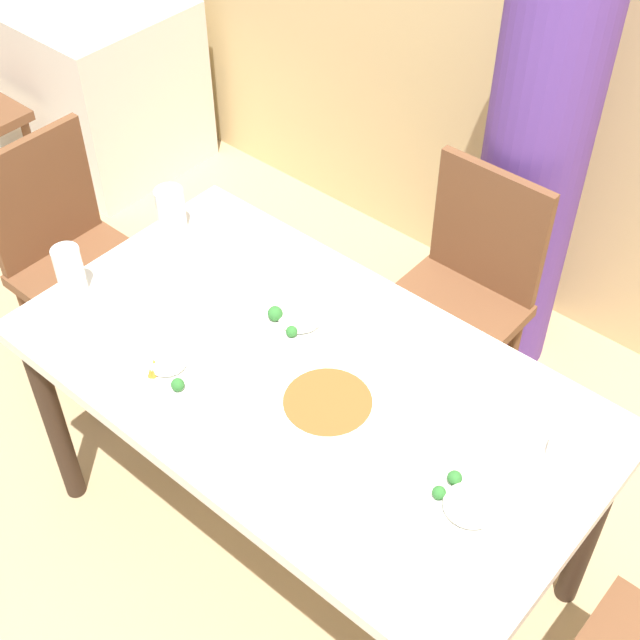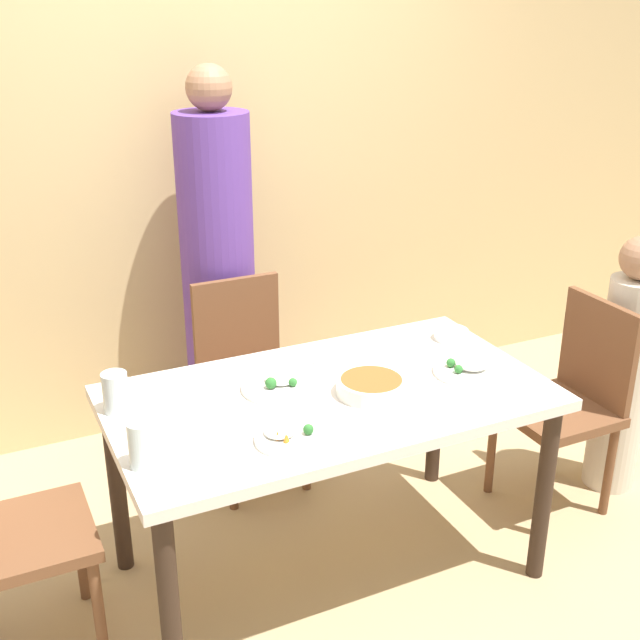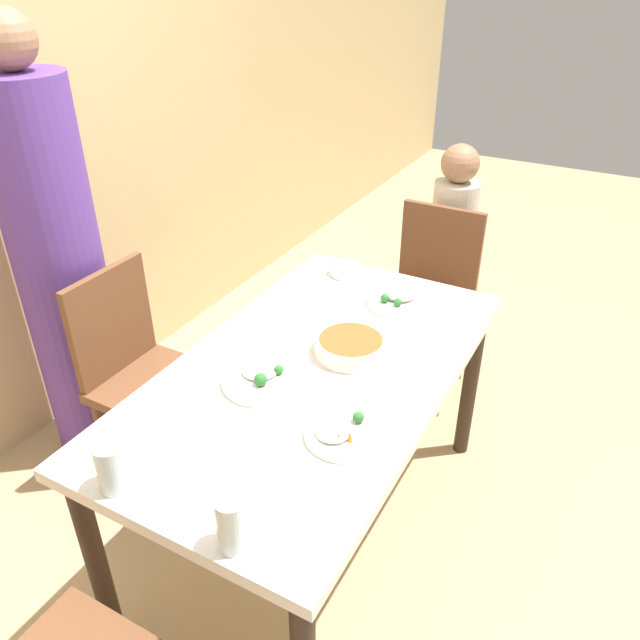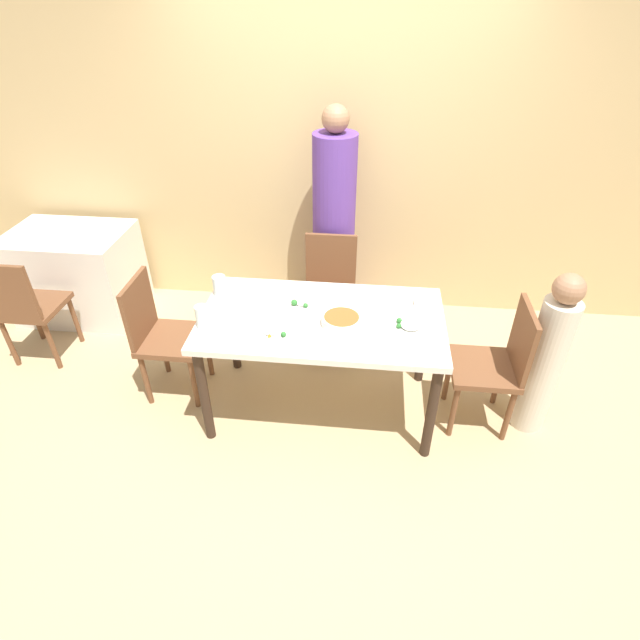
{
  "view_description": "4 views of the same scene",
  "coord_description": "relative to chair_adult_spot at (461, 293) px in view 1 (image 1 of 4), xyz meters",
  "views": [
    {
      "loc": [
        0.97,
        -1.08,
        2.34
      ],
      "look_at": [
        0.01,
        0.04,
        0.9
      ],
      "focal_mm": 50.0,
      "sensor_mm": 36.0,
      "label": 1
    },
    {
      "loc": [
        -1.05,
        -2.14,
        1.98
      ],
      "look_at": [
        -0.0,
        0.07,
        0.97
      ],
      "focal_mm": 45.0,
      "sensor_mm": 36.0,
      "label": 2
    },
    {
      "loc": [
        -1.39,
        -0.78,
        1.87
      ],
      "look_at": [
        0.08,
        0.02,
        0.86
      ],
      "focal_mm": 35.0,
      "sensor_mm": 36.0,
      "label": 3
    },
    {
      "loc": [
        0.25,
        -2.44,
        2.42
      ],
      "look_at": [
        -0.01,
        -0.05,
        0.74
      ],
      "focal_mm": 28.0,
      "sensor_mm": 36.0,
      "label": 4
    }
  ],
  "objects": [
    {
      "name": "ground_plane",
      "position": [
        0.02,
        -0.74,
        -0.47
      ],
      "size": [
        10.0,
        10.0,
        0.0
      ],
      "primitive_type": "plane",
      "color": "tan"
    },
    {
      "name": "dining_table",
      "position": [
        0.02,
        -0.74,
        0.17
      ],
      "size": [
        1.46,
        0.81,
        0.73
      ],
      "color": "silver",
      "rests_on": "ground_plane"
    },
    {
      "name": "chair_adult_spot",
      "position": [
        0.0,
        0.0,
        0.0
      ],
      "size": [
        0.4,
        0.4,
        0.87
      ],
      "color": "brown",
      "rests_on": "ground_plane"
    },
    {
      "name": "chair_empty_left",
      "position": [
        -1.05,
        -0.67,
        0.0
      ],
      "size": [
        0.4,
        0.4,
        0.87
      ],
      "rotation": [
        0.0,
        0.0,
        1.57
      ],
      "color": "brown",
      "rests_on": "ground_plane"
    },
    {
      "name": "person_adult",
      "position": [
        0.0,
        0.33,
        0.32
      ],
      "size": [
        0.32,
        0.32,
        1.71
      ],
      "color": "#5B3893",
      "rests_on": "ground_plane"
    },
    {
      "name": "bowl_curry",
      "position": [
        0.14,
        -0.81,
        0.29
      ],
      "size": [
        0.23,
        0.23,
        0.05
      ],
      "color": "silver",
      "rests_on": "dining_table"
    },
    {
      "name": "plate_rice_adult",
      "position": [
        -0.12,
        -0.64,
        0.27
      ],
      "size": [
        0.26,
        0.26,
        0.06
      ],
      "color": "white",
      "rests_on": "dining_table"
    },
    {
      "name": "plate_rice_child",
      "position": [
        0.53,
        -0.82,
        0.28
      ],
      "size": [
        0.24,
        0.24,
        0.05
      ],
      "color": "white",
      "rests_on": "dining_table"
    },
    {
      "name": "plate_noodles",
      "position": [
        -0.22,
        -0.97,
        0.27
      ],
      "size": [
        0.22,
        0.22,
        0.05
      ],
      "color": "white",
      "rests_on": "dining_table"
    },
    {
      "name": "bowl_rice_small",
      "position": [
        0.64,
        -0.54,
        0.28
      ],
      "size": [
        0.13,
        0.13,
        0.04
      ],
      "color": "white",
      "rests_on": "dining_table"
    },
    {
      "name": "glass_water_tall",
      "position": [
        -0.65,
        -0.56,
        0.33
      ],
      "size": [
        0.08,
        0.08,
        0.13
      ],
      "color": "silver",
      "rests_on": "dining_table"
    },
    {
      "name": "glass_water_short",
      "position": [
        -0.65,
        -0.92,
        0.33
      ],
      "size": [
        0.07,
        0.07,
        0.14
      ],
      "color": "silver",
      "rests_on": "dining_table"
    },
    {
      "name": "fork_steel",
      "position": [
        0.16,
        -0.52,
        0.26
      ],
      "size": [
        0.18,
        0.02,
        0.01
      ],
      "color": "silver",
      "rests_on": "dining_table"
    },
    {
      "name": "background_table",
      "position": [
        -2.13,
        0.21,
        -0.11
      ],
      "size": [
        0.94,
        0.65,
        0.73
      ],
      "color": "silver",
      "rests_on": "ground_plane"
    }
  ]
}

